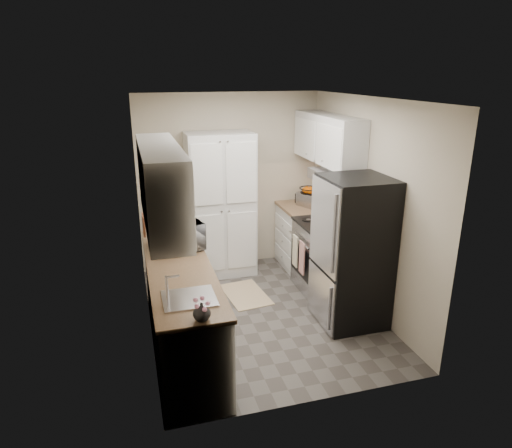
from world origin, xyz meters
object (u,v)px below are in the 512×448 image
(microwave, at_px, (180,233))
(wine_bottle, at_px, (156,224))
(refrigerator, at_px, (353,252))
(toaster_oven, at_px, (311,199))
(pantry_cabinet, at_px, (221,205))
(electric_range, at_px, (325,256))

(microwave, height_order, wine_bottle, microwave)
(refrigerator, height_order, wine_bottle, refrigerator)
(microwave, xyz_separation_m, wine_bottle, (-0.23, 0.45, -0.02))
(microwave, distance_m, toaster_oven, 2.28)
(pantry_cabinet, relative_size, toaster_oven, 5.96)
(wine_bottle, bearing_deg, microwave, -62.90)
(refrigerator, bearing_deg, toaster_oven, 84.69)
(refrigerator, xyz_separation_m, toaster_oven, (0.15, 1.61, 0.17))
(electric_range, distance_m, microwave, 2.00)
(electric_range, bearing_deg, toaster_oven, 81.94)
(microwave, bearing_deg, wine_bottle, 6.66)
(wine_bottle, xyz_separation_m, toaster_oven, (2.23, 0.65, -0.04))
(refrigerator, relative_size, wine_bottle, 6.27)
(electric_range, distance_m, toaster_oven, 0.98)
(refrigerator, distance_m, wine_bottle, 2.30)
(refrigerator, bearing_deg, electric_range, 87.52)
(microwave, height_order, toaster_oven, microwave)
(refrigerator, height_order, toaster_oven, refrigerator)
(toaster_oven, bearing_deg, pantry_cabinet, 150.27)
(electric_range, relative_size, toaster_oven, 3.37)
(pantry_cabinet, height_order, microwave, pantry_cabinet)
(electric_range, xyz_separation_m, refrigerator, (-0.03, -0.80, 0.37))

